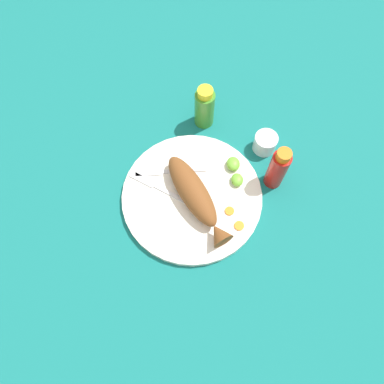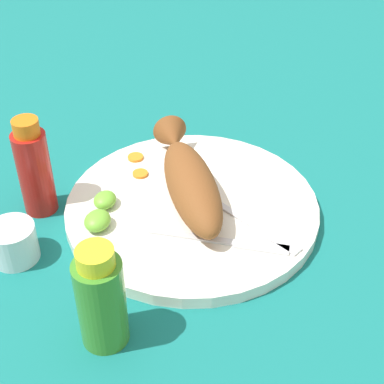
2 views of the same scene
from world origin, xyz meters
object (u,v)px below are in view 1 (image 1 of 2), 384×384
fried_fish (196,196)px  salt_cup (265,143)px  main_plate (192,197)px  fork_far (166,172)px  fork_near (157,187)px  hot_sauce_bottle_red (278,169)px  hot_sauce_bottle_green (204,107)px

fried_fish → salt_cup: bearing=-78.3°
main_plate → fork_far: (0.07, 0.07, 0.01)m
main_plate → fork_near: bearing=75.2°
hot_sauce_bottle_red → hot_sauce_bottle_green: 0.26m
main_plate → salt_cup: size_ratio=5.79×
main_plate → hot_sauce_bottle_green: (0.24, -0.04, 0.05)m
fried_fish → salt_cup: fried_fish is taller
main_plate → fork_far: 0.09m
fried_fish → hot_sauce_bottle_red: size_ratio=1.72×
fork_far → hot_sauce_bottle_red: bearing=172.9°
fried_fish → main_plate: bearing=0.0°
fried_fish → hot_sauce_bottle_red: (0.06, -0.20, 0.02)m
fork_far → hot_sauce_bottle_red: (-0.02, -0.28, 0.05)m
fried_fish → hot_sauce_bottle_green: bearing=-35.2°
fried_fish → fork_far: size_ratio=1.37×
fork_near → fork_far: size_ratio=0.90×
fork_near → hot_sauce_bottle_green: (0.21, -0.13, 0.04)m
fork_far → salt_cup: size_ratio=3.01×
salt_cup → main_plate: bearing=126.3°
fried_fish → hot_sauce_bottle_red: 0.21m
hot_sauce_bottle_green → hot_sauce_bottle_red: bearing=-137.5°
main_plate → hot_sauce_bottle_green: bearing=-9.1°
main_plate → fried_fish: bearing=-151.4°
fork_far → salt_cup: (0.08, -0.26, 0.00)m
fried_fish → hot_sauce_bottle_green: size_ratio=1.88×
hot_sauce_bottle_red → hot_sauce_bottle_green: (0.19, 0.17, -0.01)m
salt_cup → fork_near: bearing=113.0°
main_plate → fork_far: size_ratio=1.92×
fork_far → hot_sauce_bottle_green: hot_sauce_bottle_green is taller
fried_fish → fork_near: (0.04, 0.10, -0.03)m
fork_near → hot_sauce_bottle_green: hot_sauce_bottle_green is taller
fork_near → fork_far: (0.04, -0.02, 0.00)m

